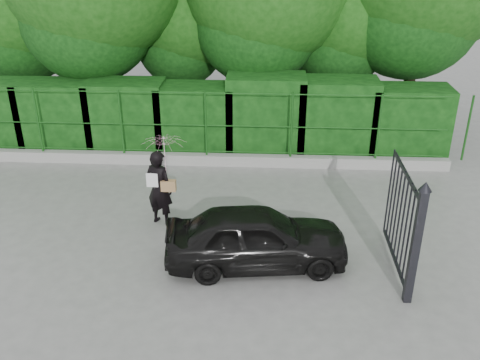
{
  "coord_description": "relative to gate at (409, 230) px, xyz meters",
  "views": [
    {
      "loc": [
        2.04,
        -8.98,
        6.1
      ],
      "look_at": [
        1.49,
        1.3,
        1.1
      ],
      "focal_mm": 40.0,
      "sensor_mm": 36.0,
      "label": 1
    }
  ],
  "objects": [
    {
      "name": "hedge",
      "position": [
        -4.51,
        6.22,
        -0.15
      ],
      "size": [
        14.2,
        1.2,
        2.29
      ],
      "color": "black",
      "rests_on": "ground"
    },
    {
      "name": "fence",
      "position": [
        -4.38,
        5.22,
        0.01
      ],
      "size": [
        14.13,
        0.06,
        1.8
      ],
      "color": "#174E15",
      "rests_on": "kerb"
    },
    {
      "name": "ground",
      "position": [
        -4.6,
        0.72,
        -1.19
      ],
      "size": [
        80.0,
        80.0,
        0.0
      ],
      "primitive_type": "plane",
      "color": "gray"
    },
    {
      "name": "kerb",
      "position": [
        -4.6,
        5.22,
        -1.04
      ],
      "size": [
        14.0,
        0.25,
        0.3
      ],
      "primitive_type": "cube",
      "color": "#9E9E99",
      "rests_on": "ground"
    },
    {
      "name": "woman",
      "position": [
        -4.77,
        2.04,
        0.15
      ],
      "size": [
        0.99,
        0.96,
        2.06
      ],
      "color": "black",
      "rests_on": "ground"
    },
    {
      "name": "gate",
      "position": [
        0.0,
        0.0,
        0.0
      ],
      "size": [
        0.22,
        2.33,
        2.36
      ],
      "color": "black",
      "rests_on": "ground"
    },
    {
      "name": "car",
      "position": [
        -2.71,
        0.55,
        -0.59
      ],
      "size": [
        3.67,
        1.82,
        1.2
      ],
      "primitive_type": "imported",
      "rotation": [
        0.0,
        0.0,
        1.69
      ],
      "color": "black",
      "rests_on": "ground"
    }
  ]
}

